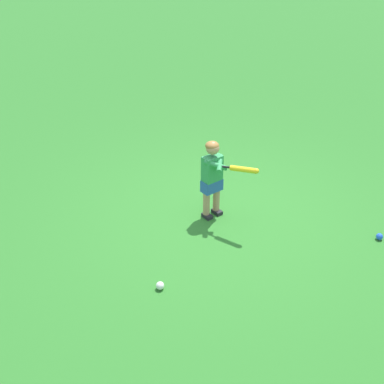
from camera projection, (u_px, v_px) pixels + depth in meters
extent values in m
plane|color=#2D7528|center=(224.00, 213.00, 6.65)|extent=(40.00, 40.00, 0.00)
cube|color=#232328|center=(217.00, 212.00, 6.64)|extent=(0.16, 0.11, 0.05)
cylinder|color=tan|center=(216.00, 199.00, 6.56)|extent=(0.09, 0.09, 0.34)
cube|color=#232328|center=(207.00, 216.00, 6.55)|extent=(0.16, 0.11, 0.05)
cylinder|color=tan|center=(206.00, 204.00, 6.47)|extent=(0.09, 0.09, 0.34)
cube|color=#2856A8|center=(212.00, 185.00, 6.39)|extent=(0.18, 0.29, 0.16)
cube|color=#339351|center=(212.00, 168.00, 6.26)|extent=(0.18, 0.27, 0.34)
sphere|color=tan|center=(213.00, 148.00, 6.11)|extent=(0.17, 0.17, 0.17)
ellipsoid|color=olive|center=(212.00, 146.00, 6.10)|extent=(0.19, 0.19, 0.11)
sphere|color=yellow|center=(219.00, 166.00, 6.12)|extent=(0.04, 0.04, 0.04)
cylinder|color=black|center=(226.00, 167.00, 6.07)|extent=(0.14, 0.09, 0.05)
cylinder|color=yellow|center=(243.00, 169.00, 5.95)|extent=(0.34, 0.22, 0.11)
sphere|color=yellow|center=(256.00, 171.00, 5.86)|extent=(0.07, 0.07, 0.07)
cylinder|color=#339351|center=(220.00, 163.00, 6.15)|extent=(0.28, 0.24, 0.14)
cylinder|color=#339351|center=(216.00, 165.00, 6.12)|extent=(0.24, 0.28, 0.14)
sphere|color=blue|center=(379.00, 237.00, 6.12)|extent=(0.09, 0.09, 0.09)
sphere|color=white|center=(160.00, 286.00, 5.34)|extent=(0.09, 0.09, 0.09)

